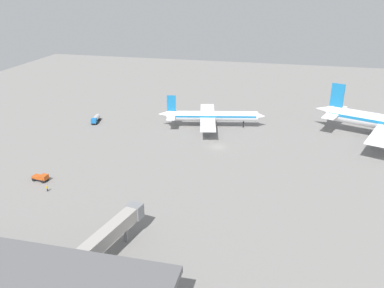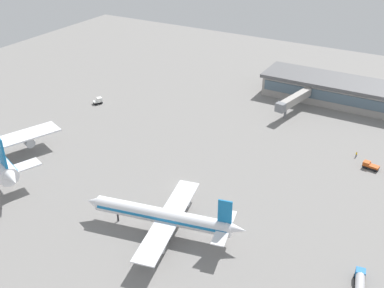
{
  "view_description": "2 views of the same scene",
  "coord_description": "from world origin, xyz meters",
  "px_view_note": "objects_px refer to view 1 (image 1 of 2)",
  "views": [
    {
      "loc": [
        19.81,
        -119.27,
        50.54
      ],
      "look_at": [
        -7.45,
        -4.72,
        2.18
      ],
      "focal_mm": 37.86,
      "sensor_mm": 36.0,
      "label": 1
    },
    {
      "loc": [
        -52.14,
        86.19,
        69.21
      ],
      "look_at": [
        5.39,
        -14.74,
        4.4
      ],
      "focal_mm": 42.24,
      "sensor_mm": 36.0,
      "label": 2
    }
  ],
  "objects_px": {
    "airplane_at_gate": "(211,116)",
    "fuel_truck": "(96,119)",
    "pushback_tractor": "(41,178)",
    "ground_crew_worker": "(47,188)"
  },
  "relations": [
    {
      "from": "airplane_at_gate",
      "to": "fuel_truck",
      "type": "bearing_deg",
      "value": 174.66
    },
    {
      "from": "pushback_tractor",
      "to": "ground_crew_worker",
      "type": "height_order",
      "value": "pushback_tractor"
    },
    {
      "from": "airplane_at_gate",
      "to": "fuel_truck",
      "type": "relative_size",
      "value": 5.93
    },
    {
      "from": "fuel_truck",
      "to": "pushback_tractor",
      "type": "bearing_deg",
      "value": -1.53
    },
    {
      "from": "pushback_tractor",
      "to": "fuel_truck",
      "type": "relative_size",
      "value": 0.71
    },
    {
      "from": "airplane_at_gate",
      "to": "ground_crew_worker",
      "type": "height_order",
      "value": "airplane_at_gate"
    },
    {
      "from": "pushback_tractor",
      "to": "ground_crew_worker",
      "type": "distance_m",
      "value": 6.77
    },
    {
      "from": "pushback_tractor",
      "to": "ground_crew_worker",
      "type": "xyz_separation_m",
      "value": [
        4.79,
        -4.78,
        -0.12
      ]
    },
    {
      "from": "pushback_tractor",
      "to": "fuel_truck",
      "type": "height_order",
      "value": "fuel_truck"
    },
    {
      "from": "pushback_tractor",
      "to": "ground_crew_worker",
      "type": "relative_size",
      "value": 2.77
    }
  ]
}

